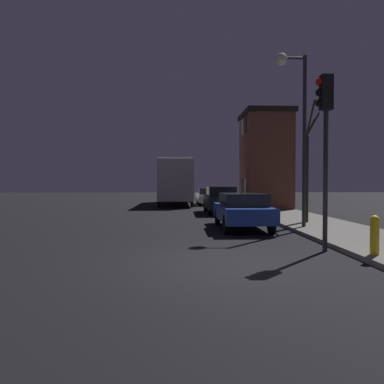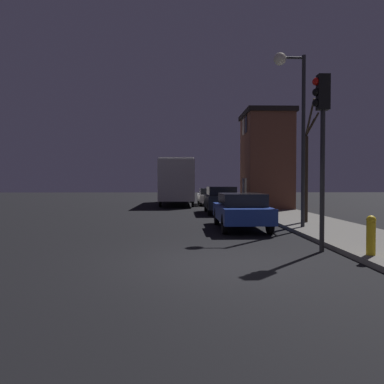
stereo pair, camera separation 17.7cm
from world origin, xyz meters
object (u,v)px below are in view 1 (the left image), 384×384
at_px(bare_tree, 307,172).
at_px(streetlamp, 294,103).
at_px(traffic_light, 325,126).
at_px(car_far_lane, 209,196).
at_px(car_mid_lane, 220,199).
at_px(fire_hydrant, 375,234).
at_px(car_near_lane, 242,210).
at_px(bus, 176,179).

bearing_deg(bare_tree, streetlamp, -123.69).
height_order(traffic_light, car_far_lane, traffic_light).
bearing_deg(car_mid_lane, streetlamp, -76.21).
relative_size(traffic_light, fire_hydrant, 5.01).
distance_m(streetlamp, car_far_lane, 16.58).
xyz_separation_m(bare_tree, car_mid_lane, (-2.92, 6.09, -1.42)).
distance_m(traffic_light, car_near_lane, 5.54).
distance_m(bare_tree, car_far_lane, 14.78).
relative_size(car_near_lane, car_far_lane, 1.01).
bearing_deg(bare_tree, fire_hydrant, -97.01).
relative_size(bus, car_near_lane, 2.17).
bearing_deg(bus, car_near_lane, -80.72).
bearing_deg(bare_tree, traffic_light, -105.10).
bearing_deg(fire_hydrant, car_near_lane, 109.08).
distance_m(traffic_light, bare_tree, 6.23).
relative_size(car_near_lane, fire_hydrant, 4.99).
bearing_deg(car_near_lane, traffic_light, -74.66).
relative_size(streetlamp, fire_hydrant, 7.14).
distance_m(streetlamp, car_near_lane, 4.42).
height_order(bare_tree, car_far_lane, bare_tree).
height_order(bus, car_far_lane, bus).
bearing_deg(traffic_light, car_far_lane, 93.72).
distance_m(bare_tree, bus, 16.06).
xyz_separation_m(streetlamp, traffic_light, (-0.56, -4.37, -1.49)).
distance_m(streetlamp, fire_hydrant, 6.88).
distance_m(car_mid_lane, car_far_lane, 8.32).
relative_size(traffic_light, bare_tree, 0.92).
xyz_separation_m(bus, car_mid_lane, (2.64, -8.98, -1.28)).
relative_size(car_far_lane, fire_hydrant, 4.95).
distance_m(bus, car_mid_lane, 9.45).
height_order(traffic_light, car_near_lane, traffic_light).
bearing_deg(fire_hydrant, streetlamp, 91.84).
relative_size(traffic_light, car_mid_lane, 1.04).
xyz_separation_m(bus, fire_hydrant, (4.69, -22.13, -1.50)).
bearing_deg(streetlamp, bare_tree, 56.31).
height_order(car_mid_lane, car_far_lane, car_mid_lane).
bearing_deg(fire_hydrant, traffic_light, 122.92).
distance_m(bus, car_far_lane, 3.06).
bearing_deg(car_mid_lane, bus, 106.37).
relative_size(bare_tree, car_mid_lane, 1.14).
height_order(car_near_lane, car_far_lane, car_near_lane).
relative_size(bare_tree, car_near_lane, 1.09).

